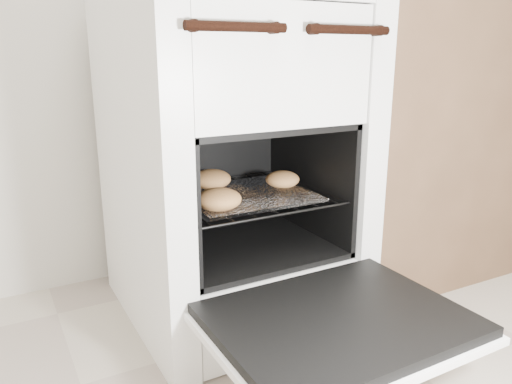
# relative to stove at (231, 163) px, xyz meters

# --- Properties ---
(stove) EXTENTS (0.55, 0.61, 0.84)m
(stove) POSITION_rel_stove_xyz_m (0.00, 0.00, 0.00)
(stove) COLOR white
(stove) RESTS_ON ground
(oven_door) EXTENTS (0.49, 0.38, 0.03)m
(oven_door) POSITION_rel_stove_xyz_m (-0.00, -0.46, -0.23)
(oven_door) COLOR black
(oven_door) RESTS_ON stove
(oven_rack) EXTENTS (0.40, 0.38, 0.01)m
(oven_rack) POSITION_rel_stove_xyz_m (-0.00, -0.06, -0.07)
(oven_rack) COLOR black
(oven_rack) RESTS_ON stove
(foil_sheet) EXTENTS (0.31, 0.27, 0.01)m
(foil_sheet) POSITION_rel_stove_xyz_m (0.00, -0.08, -0.07)
(foil_sheet) COLOR white
(foil_sheet) RESTS_ON oven_rack
(baked_rolls) EXTENTS (0.34, 0.30, 0.05)m
(baked_rolls) POSITION_rel_stove_xyz_m (-0.04, -0.08, -0.04)
(baked_rolls) COLOR tan
(baked_rolls) RESTS_ON foil_sheet
(counter) EXTENTS (0.89, 0.60, 0.87)m
(counter) POSITION_rel_stove_xyz_m (0.74, 0.05, 0.02)
(counter) COLOR brown
(counter) RESTS_ON ground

